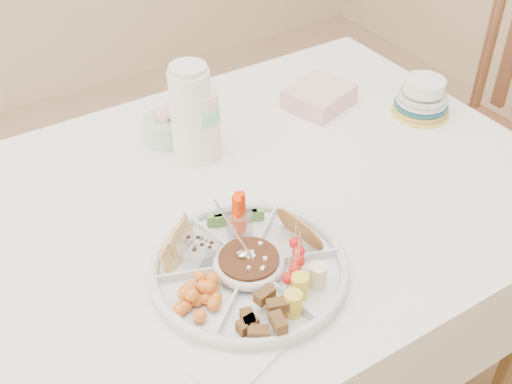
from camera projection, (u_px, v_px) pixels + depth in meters
dining_table at (230, 314)px, 1.66m from camera, size 1.52×1.02×0.76m
chair at (483, 139)px, 1.98m from camera, size 0.48×0.48×1.10m
party_tray at (249, 266)px, 1.23m from camera, size 0.49×0.49×0.04m
bean_dip at (249, 263)px, 1.23m from camera, size 0.15×0.15×0.04m
tortillas at (297, 228)px, 1.29m from camera, size 0.13×0.13×0.06m
carrot_cucumber at (236, 207)px, 1.31m from camera, size 0.14×0.14×0.10m
pita_raisins at (186, 244)px, 1.25m from camera, size 0.15×0.15×0.06m
cherries at (195, 295)px, 1.16m from camera, size 0.15×0.15×0.05m
granola_chunks at (264, 312)px, 1.12m from camera, size 0.13×0.13×0.04m
banana_tomato at (316, 268)px, 1.18m from camera, size 0.14×0.14×0.09m
cup_stack at (202, 113)px, 1.48m from camera, size 0.10×0.10×0.24m
thermos at (191, 112)px, 1.48m from camera, size 0.11×0.11×0.25m
flower_bowl at (168, 123)px, 1.59m from camera, size 0.12×0.12×0.09m
napkin_stack at (319, 97)px, 1.72m from camera, size 0.20×0.18×0.05m
plate_stack at (422, 98)px, 1.68m from camera, size 0.18×0.18×0.10m
placemat at (267, 325)px, 1.14m from camera, size 0.35×0.21×0.01m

